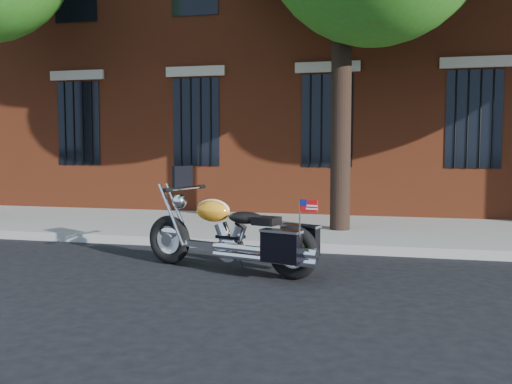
# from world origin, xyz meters

# --- Properties ---
(ground) EXTENTS (120.00, 120.00, 0.00)m
(ground) POSITION_xyz_m (0.00, 0.00, 0.00)
(ground) COLOR black
(ground) RESTS_ON ground
(curb) EXTENTS (40.00, 0.16, 0.15)m
(curb) POSITION_xyz_m (0.00, 1.38, 0.07)
(curb) COLOR gray
(curb) RESTS_ON ground
(sidewalk) EXTENTS (40.00, 3.60, 0.15)m
(sidewalk) POSITION_xyz_m (0.00, 3.26, 0.07)
(sidewalk) COLOR gray
(sidewalk) RESTS_ON ground
(motorcycle) EXTENTS (2.56, 1.27, 1.38)m
(motorcycle) POSITION_xyz_m (-0.54, -0.32, 0.47)
(motorcycle) COLOR black
(motorcycle) RESTS_ON ground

